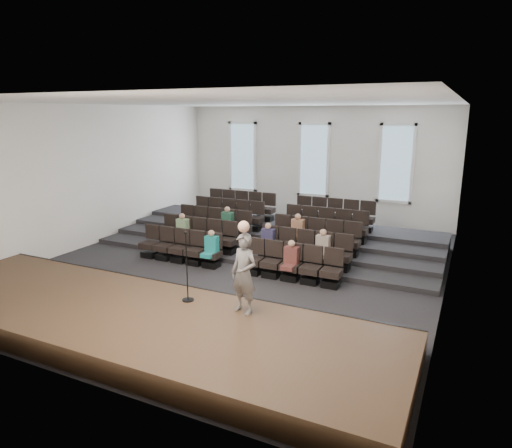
% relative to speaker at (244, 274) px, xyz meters
% --- Properties ---
extents(ground, '(14.00, 14.00, 0.00)m').
position_rel_speaker_xyz_m(ground, '(-2.21, 4.09, -1.38)').
color(ground, black).
rests_on(ground, ground).
extents(ceiling, '(12.00, 14.00, 0.02)m').
position_rel_speaker_xyz_m(ceiling, '(-2.21, 4.09, 3.63)').
color(ceiling, white).
rests_on(ceiling, ground).
extents(wall_back, '(12.00, 0.04, 5.00)m').
position_rel_speaker_xyz_m(wall_back, '(-2.21, 11.11, 1.12)').
color(wall_back, white).
rests_on(wall_back, ground).
extents(wall_front, '(12.00, 0.04, 5.00)m').
position_rel_speaker_xyz_m(wall_front, '(-2.21, -2.93, 1.12)').
color(wall_front, white).
rests_on(wall_front, ground).
extents(wall_left, '(0.04, 14.00, 5.00)m').
position_rel_speaker_xyz_m(wall_left, '(-8.23, 4.09, 1.12)').
color(wall_left, white).
rests_on(wall_left, ground).
extents(wall_right, '(0.04, 14.00, 5.00)m').
position_rel_speaker_xyz_m(wall_right, '(3.81, 4.09, 1.12)').
color(wall_right, white).
rests_on(wall_right, ground).
extents(stage, '(11.80, 3.60, 0.50)m').
position_rel_speaker_xyz_m(stage, '(-2.21, -1.01, -1.13)').
color(stage, '#3E2B1A').
rests_on(stage, ground).
extents(stage_lip, '(11.80, 0.06, 0.52)m').
position_rel_speaker_xyz_m(stage_lip, '(-2.21, 0.76, -1.13)').
color(stage_lip, black).
rests_on(stage_lip, ground).
extents(risers, '(11.80, 4.80, 0.60)m').
position_rel_speaker_xyz_m(risers, '(-2.21, 7.26, -1.18)').
color(risers, black).
rests_on(risers, ground).
extents(seating_rows, '(6.80, 4.70, 1.67)m').
position_rel_speaker_xyz_m(seating_rows, '(-2.21, 5.63, -0.70)').
color(seating_rows, black).
rests_on(seating_rows, ground).
extents(windows, '(8.44, 0.10, 3.24)m').
position_rel_speaker_xyz_m(windows, '(-2.21, 11.04, 1.32)').
color(windows, white).
rests_on(windows, wall_back).
extents(audience, '(5.45, 2.64, 1.10)m').
position_rel_speaker_xyz_m(audience, '(-1.94, 4.54, -0.55)').
color(audience, teal).
rests_on(audience, seating_rows).
extents(speaker, '(0.72, 0.56, 1.75)m').
position_rel_speaker_xyz_m(speaker, '(0.00, 0.00, 0.00)').
color(speaker, '#5E5B59').
rests_on(speaker, stage).
extents(mic_stand, '(0.28, 0.28, 1.65)m').
position_rel_speaker_xyz_m(mic_stand, '(-1.46, 0.01, -0.39)').
color(mic_stand, black).
rests_on(mic_stand, stage).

